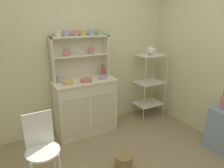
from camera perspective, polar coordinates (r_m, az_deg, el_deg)
wall_back at (r=3.33m, az=-8.73°, el=8.32°), size 3.84×0.05×2.50m
hutch_cabinet at (r=3.31m, az=-7.44°, el=-6.12°), size 0.97×0.45×0.89m
hutch_shelf_unit at (r=3.22m, az=-9.11°, el=8.41°), size 0.91×0.18×0.67m
bakers_rack at (r=3.78m, az=10.45°, el=1.16°), size 0.50×0.39×1.19m
wire_chair at (r=2.39m, az=-19.34°, el=-15.49°), size 0.36×0.36×0.85m
floor_basket at (r=2.74m, az=3.40°, el=-20.86°), size 0.22×0.22×0.16m
cup_cream_0 at (r=3.05m, az=-15.06°, el=13.57°), size 0.09×0.08×0.08m
cup_lilac_1 at (r=3.08m, az=-12.80°, el=13.79°), size 0.09×0.08×0.09m
cup_rose_2 at (r=3.13m, az=-10.14°, el=13.99°), size 0.08×0.07×0.09m
cup_gold_3 at (r=3.17m, az=-8.04°, el=14.14°), size 0.08×0.07×0.09m
cup_sky_4 at (r=3.22m, az=-5.72°, el=14.32°), size 0.09×0.07×0.09m
cup_sage_5 at (r=3.27m, az=-3.51°, el=14.44°), size 0.09×0.08×0.09m
bowl_mixing_large at (r=3.00m, az=-12.29°, el=0.40°), size 0.14×0.14×0.05m
bowl_floral_medium at (r=3.09m, az=-7.27°, el=1.10°), size 0.18×0.18×0.05m
bowl_cream_small at (r=3.20m, az=-2.56°, el=1.87°), size 0.13×0.13×0.05m
jam_bottle at (r=3.35m, az=-2.63°, el=3.60°), size 0.06×0.06×0.20m
utensil_jar at (r=3.11m, az=-14.47°, el=1.47°), size 0.08×0.08×0.25m
porcelain_teapot at (r=3.66m, az=10.91°, el=9.28°), size 0.23×0.14×0.17m
flower_vase at (r=3.16m, az=28.92°, el=-4.33°), size 0.09×0.09×0.33m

